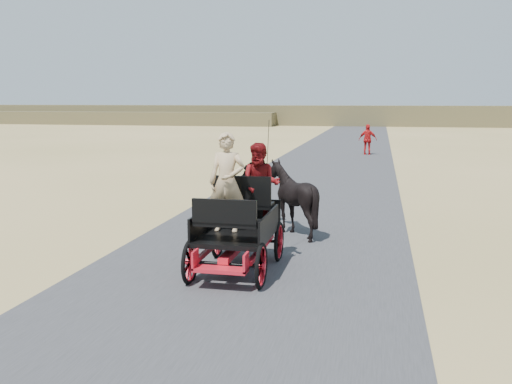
% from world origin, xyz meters
% --- Properties ---
extents(ground, '(140.00, 140.00, 0.00)m').
position_xyz_m(ground, '(0.00, 0.00, 0.00)').
color(ground, tan).
extents(road, '(6.00, 140.00, 0.01)m').
position_xyz_m(road, '(0.00, 0.00, 0.01)').
color(road, '#38383A').
rests_on(road, ground).
extents(ridge_far, '(140.00, 6.00, 2.40)m').
position_xyz_m(ridge_far, '(0.00, 62.00, 1.20)').
color(ridge_far, brown).
rests_on(ridge_far, ground).
extents(ridge_near, '(40.00, 4.00, 1.60)m').
position_xyz_m(ridge_near, '(-30.00, 58.00, 0.80)').
color(ridge_near, brown).
rests_on(ridge_near, ground).
extents(carriage, '(1.30, 2.40, 0.72)m').
position_xyz_m(carriage, '(-0.18, 0.65, 0.36)').
color(carriage, black).
rests_on(carriage, ground).
extents(horse_left, '(0.91, 2.01, 1.70)m').
position_xyz_m(horse_left, '(-0.73, 3.65, 0.85)').
color(horse_left, black).
rests_on(horse_left, ground).
extents(horse_right, '(1.37, 1.54, 1.70)m').
position_xyz_m(horse_right, '(0.37, 3.65, 0.85)').
color(horse_right, black).
rests_on(horse_right, ground).
extents(driver_man, '(0.66, 0.43, 1.80)m').
position_xyz_m(driver_man, '(-0.38, 0.70, 1.62)').
color(driver_man, tan).
rests_on(driver_man, carriage).
extents(passenger_woman, '(0.77, 0.60, 1.58)m').
position_xyz_m(passenger_woman, '(0.12, 1.25, 1.51)').
color(passenger_woman, '#660C0F').
rests_on(passenger_woman, carriage).
extents(pedestrian, '(1.04, 0.49, 1.73)m').
position_xyz_m(pedestrian, '(1.63, 23.78, 0.86)').
color(pedestrian, red).
rests_on(pedestrian, ground).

